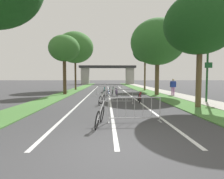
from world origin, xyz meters
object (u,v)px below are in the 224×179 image
Objects in this scene: crowd_barrier_second at (118,96)px; bicycle_teal_5 at (104,92)px; bicycle_blue_1 at (108,93)px; bicycle_red_6 at (139,98)px; pedestrian_waiting at (173,85)px; lamppost_with_sign at (208,60)px; tree_left_cypress_far at (75,48)px; bicycle_white_0 at (102,99)px; bicycle_green_2 at (112,92)px; tree_left_maple_mid at (64,49)px; crowd_barrier_nearest at (134,110)px; tree_right_pine_far at (158,42)px; bicycle_purple_3 at (117,93)px; tree_right_oak_near at (145,52)px; bicycle_silver_4 at (100,116)px; tree_right_pine_near at (200,24)px; crowd_barrier_third at (107,91)px; crowd_barrier_fourth at (113,88)px.

bicycle_teal_5 is (-1.07, 6.11, -0.16)m from crowd_barrier_second.
bicycle_blue_1 reaches higher than bicycle_red_6.
lamppost_with_sign is at bearing 99.20° from pedestrian_waiting.
bicycle_white_0 is (4.48, -15.68, -6.11)m from tree_left_cypress_far.
bicycle_green_2 is (0.94, 6.53, -0.00)m from bicycle_white_0.
tree_left_maple_mid is at bearing 126.90° from crowd_barrier_second.
crowd_barrier_nearest is 1.00× the size of crowd_barrier_second.
tree_right_pine_far is 4.84× the size of bicycle_purple_3.
bicycle_blue_1 is 1.08m from bicycle_green_2.
tree_right_oak_near is 15.97m from bicycle_white_0.
bicycle_silver_4 is (0.07, -5.69, 0.01)m from bicycle_white_0.
pedestrian_waiting reaches higher than bicycle_purple_3.
tree_left_maple_mid is 2.89× the size of crowd_barrier_second.
bicycle_purple_3 is (-4.69, 7.15, -4.76)m from tree_right_pine_near.
crowd_barrier_third is at bearing 95.93° from crowd_barrier_nearest.
tree_right_oak_near is 4.19× the size of bicycle_teal_5.
bicycle_teal_5 is (-0.89, 0.06, -0.01)m from bicycle_green_2.
lamppost_with_sign reaches higher than bicycle_teal_5.
tree_left_maple_mid is 10.10m from tree_right_pine_far.
bicycle_green_2 is (0.47, 0.97, 0.02)m from bicycle_blue_1.
crowd_barrier_third is (4.64, -1.61, -4.52)m from tree_left_maple_mid.
tree_right_pine_near is 0.87× the size of tree_right_pine_far.
lamppost_with_sign is at bearing -50.59° from tree_left_cypress_far.
lamppost_with_sign is 2.38× the size of crowd_barrier_fourth.
bicycle_teal_5 is at bearing -63.57° from tree_left_cypress_far.
lamppost_with_sign is (12.27, -14.94, -3.30)m from tree_left_cypress_far.
tree_right_pine_far reaches higher than bicycle_white_0.
crowd_barrier_nearest is (5.80, -12.84, -4.52)m from tree_left_maple_mid.
crowd_barrier_nearest and crowd_barrier_fourth have the same top height.
pedestrian_waiting is at bearing 3.05° from crowd_barrier_third.
tree_left_cypress_far reaches higher than crowd_barrier_fourth.
crowd_barrier_fourth is at bearing 81.12° from crowd_barrier_third.
bicycle_silver_4 is 7.28m from bicycle_red_6.
tree_right_pine_near is at bearing 38.47° from crowd_barrier_nearest.
bicycle_purple_3 is 4.78m from bicycle_red_6.
bicycle_white_0 is 6.59m from bicycle_teal_5.
crowd_barrier_nearest reaches higher than bicycle_white_0.
tree_right_pine_near is at bearing 132.02° from bicycle_teal_5.
crowd_barrier_second is at bearing -177.70° from lamppost_with_sign.
pedestrian_waiting reaches higher than bicycle_white_0.
bicycle_purple_3 is (0.20, 5.12, -0.16)m from crowd_barrier_second.
crowd_barrier_nearest is 1.35× the size of bicycle_purple_3.
crowd_barrier_fourth is at bearing -96.90° from bicycle_teal_5.
bicycle_green_2 is at bearing 52.56° from bicycle_blue_1.
bicycle_red_6 is at bearing 77.99° from crowd_barrier_nearest.
bicycle_teal_5 is at bearing 98.18° from bicycle_silver_4.
tree_right_pine_far reaches higher than crowd_barrier_second.
crowd_barrier_second reaches higher than bicycle_blue_1.
bicycle_red_6 is (1.87, -5.47, -0.02)m from bicycle_green_2.
crowd_barrier_second is 6.20m from bicycle_teal_5.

